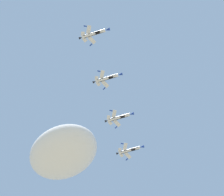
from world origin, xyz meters
name	(u,v)px	position (x,y,z in m)	size (l,w,h in m)	color
cloud_near_formation	(63,152)	(-109.41, 95.81, 270.27)	(68.00, 52.25, 27.50)	white
fighter_jet_lead	(130,150)	(-30.32, 72.86, 160.33)	(15.76, 10.27, 4.38)	white
fighter_jet_left_wing	(119,117)	(-25.13, 52.27, 158.16)	(15.76, 10.27, 4.38)	white
fighter_jet_right_wing	(107,78)	(-19.76, 31.39, 160.90)	(15.76, 10.36, 4.38)	white
fighter_jet_left_outer	(94,34)	(-13.63, 8.75, 161.23)	(15.76, 10.32, 4.39)	white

